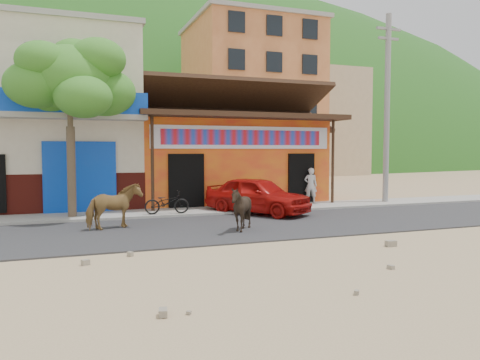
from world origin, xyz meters
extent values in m
plane|color=#9E825B|center=(0.00, 0.00, 0.00)|extent=(120.00, 120.00, 0.00)
cube|color=#28282B|center=(0.00, 2.50, 0.02)|extent=(60.00, 5.00, 0.04)
cube|color=gray|center=(0.00, 6.00, 0.06)|extent=(60.00, 2.00, 0.12)
cube|color=orange|center=(2.00, 10.00, 1.80)|extent=(8.00, 6.00, 3.60)
cube|color=beige|center=(-5.50, 10.00, 3.50)|extent=(7.00, 6.00, 7.00)
cube|color=#CC723F|center=(9.00, 24.00, 6.00)|extent=(9.00, 9.00, 12.00)
cube|color=tan|center=(18.00, 30.00, 5.00)|extent=(8.00, 8.00, 10.00)
ellipsoid|color=#194C14|center=(0.00, 70.00, 12.00)|extent=(100.00, 40.00, 24.00)
cylinder|color=gray|center=(8.20, 6.00, 4.12)|extent=(0.24, 0.24, 8.00)
imported|color=olive|center=(-3.48, 3.20, 0.70)|extent=(1.72, 1.24, 1.32)
imported|color=black|center=(-0.13, 1.58, 0.67)|extent=(1.32, 1.22, 1.27)
imported|color=#AB0F0C|center=(1.70, 4.80, 0.71)|extent=(3.53, 4.17, 1.35)
imported|color=black|center=(-1.50, 5.30, 0.52)|extent=(1.57, 0.63, 0.81)
imported|color=silver|center=(4.92, 6.70, 0.86)|extent=(0.64, 0.54, 1.48)
camera|label=1|loc=(-4.72, -10.74, 2.33)|focal=35.00mm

